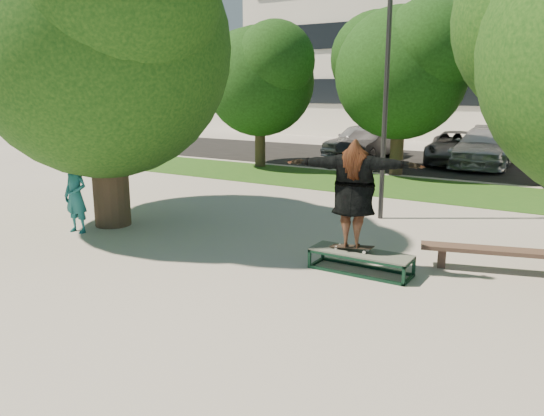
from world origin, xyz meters
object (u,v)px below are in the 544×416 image
Objects in this scene: bystander at (76,196)px; car_silver_b at (486,147)px; car_dark at (370,144)px; grind_box at (360,262)px; car_silver_a at (361,140)px; lamppost at (386,90)px; car_grey at (456,148)px; bench at (503,253)px; tree_left at (101,32)px.

bystander reaches higher than car_silver_b.
grind_box is at bearing -64.97° from car_dark.
car_silver_b is at bearing 8.24° from car_silver_a.
car_dark is at bearing 112.92° from lamppost.
bench is at bearing -83.01° from car_grey.
car_silver_a is 0.84× the size of car_silver_b.
car_dark is 0.82× the size of car_grey.
grind_box is 16.52m from car_silver_a.
bench is at bearing -79.24° from car_silver_b.
car_silver_a is 5.64m from car_silver_b.
car_grey reaches higher than car_dark.
lamppost reaches higher than bystander.
car_grey is at bearing 93.94° from lamppost.
lamppost is (5.29, 3.91, -1.27)m from tree_left.
grind_box is 1.07× the size of bystander.
lamppost is at bearing 105.63° from grind_box.
lamppost is 5.11m from grind_box.
car_silver_b is (0.46, 11.09, -2.35)m from lamppost.
car_silver_b reaches higher than car_grey.
tree_left is 7.69m from grind_box.
grind_box is (6.41, -0.11, -4.23)m from tree_left.
grind_box is at bearing -74.37° from lamppost.
tree_left is at bearing -80.48° from car_silver_a.
car_silver_b reaches higher than car_dark.
bench is at bearing -55.82° from car_dark.
lamppost is 3.64× the size of bystander.
lamppost is at bearing 124.16° from bench.
lamppost is at bearing 36.63° from bystander.
car_silver_b is at bearing 64.38° from bystander.
car_silver_a is (-8.45, 13.95, 0.43)m from bench.
tree_left is 1.74× the size of car_dark.
car_silver_b is at bearing 69.01° from tree_left.
tree_left is at bearing -143.58° from lamppost.
car_dark is at bearing 176.36° from car_grey.
car_grey is (4.41, -0.11, -0.10)m from car_silver_a.
tree_left is at bearing -88.86° from car_dark.
lamppost reaches higher than bench.
car_dark is at bearing 103.86° from bench.
tree_left is 16.46m from car_silver_b.
grind_box is 6.59m from bystander.
lamppost is 11.34m from car_silver_b.
bystander is 16.98m from car_silver_b.
bystander is 0.30× the size of car_silver_b.
lamppost is 3.39× the size of grind_box.
tree_left is 3.71m from bystander.
tree_left is 1.43× the size of car_grey.
car_silver_a is 0.80m from car_dark.
tree_left is at bearing -116.01° from car_grey.
car_silver_a is at bearing 177.54° from car_silver_b.
lamppost reaches higher than car_silver_b.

